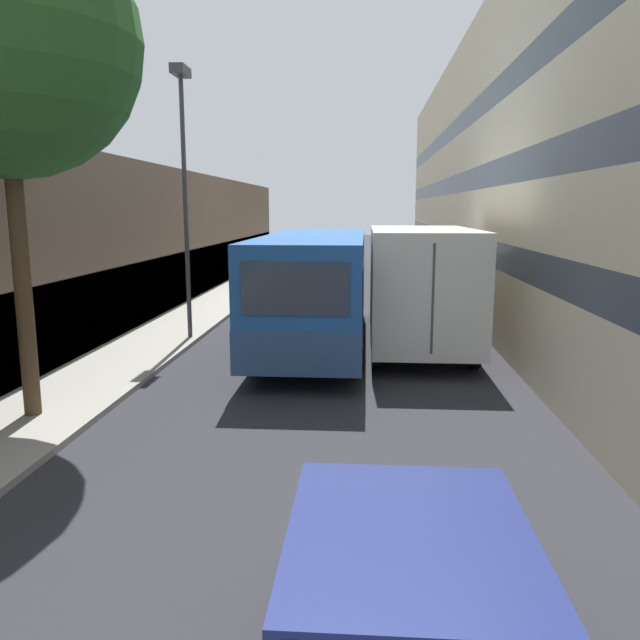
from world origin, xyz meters
TOP-DOWN VIEW (x-y plane):
  - ground_plane at (0.00, 15.00)m, footprint 150.00×150.00m
  - sidewalk_left at (-4.79, 15.00)m, footprint 2.25×60.00m
  - building_left_shopfront at (-7.01, 15.00)m, footprint 2.40×60.00m
  - building_right_apartment at (5.41, 15.00)m, footprint 2.40×60.00m
  - car_hatchback at (1.20, 4.83)m, footprint 1.87×3.88m
  - bus at (-0.42, 17.35)m, footprint 2.53×9.77m
  - box_truck at (2.28, 17.52)m, footprint 2.47×7.93m
  - panel_van at (-1.68, 29.43)m, footprint 1.98×4.76m
  - street_lamp at (-3.92, 17.58)m, footprint 0.36×0.80m
  - street_tree_left at (-4.79, 10.93)m, footprint 4.29×4.29m

SIDE VIEW (x-z plane):
  - ground_plane at x=0.00m, z-range 0.00..0.00m
  - sidewalk_left at x=-4.79m, z-range 0.00..0.11m
  - car_hatchback at x=1.20m, z-range 0.00..1.49m
  - panel_van at x=-1.68m, z-range 0.12..1.97m
  - bus at x=-0.42m, z-range 0.10..3.03m
  - box_truck at x=2.28m, z-range 0.10..3.21m
  - building_left_shopfront at x=-7.01m, z-range -0.23..4.81m
  - building_right_apartment at x=5.41m, z-range -0.03..9.59m
  - street_lamp at x=-3.92m, z-range 1.45..8.54m
  - street_tree_left at x=-4.79m, z-range 2.06..10.28m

